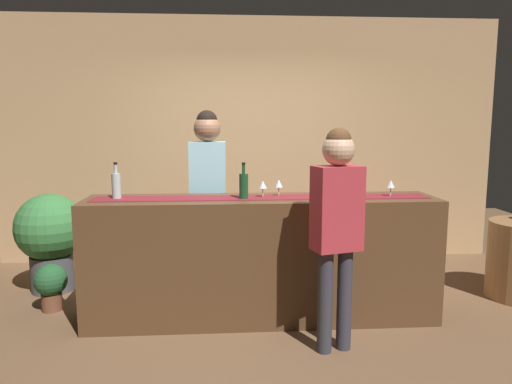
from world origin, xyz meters
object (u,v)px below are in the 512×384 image
customer_sipping (337,217)px  wine_glass_far_end (391,184)px  wine_glass_near_customer (263,185)px  wine_bottle_green (244,186)px  bartender (208,182)px  wine_bottle_clear (116,185)px  potted_plant_small (51,284)px  potted_plant_tall (50,235)px  wine_glass_mid_counter (279,184)px

customer_sipping → wine_glass_far_end: bearing=29.8°
wine_glass_near_customer → customer_sipping: customer_sipping is taller
wine_bottle_green → bartender: size_ratio=0.17×
wine_bottle_clear → customer_sipping: customer_sipping is taller
wine_bottle_green → potted_plant_small: wine_bottle_green is taller
customer_sipping → potted_plant_tall: (-2.52, 1.47, -0.44)m
wine_bottle_clear → potted_plant_small: wine_bottle_clear is taller
wine_glass_near_customer → wine_glass_far_end: size_ratio=1.00×
wine_glass_mid_counter → customer_sipping: size_ratio=0.09×
wine_bottle_green → customer_sipping: bearing=-42.2°
wine_bottle_clear → wine_bottle_green: bearing=-4.9°
wine_bottle_clear → wine_glass_far_end: bearing=-1.3°
customer_sipping → potted_plant_small: (-2.35, 0.93, -0.76)m
potted_plant_small → customer_sipping: bearing=-21.6°
wine_bottle_clear → wine_bottle_green: 1.05m
wine_bottle_clear → wine_bottle_green: same height
wine_bottle_clear → potted_plant_small: bearing=158.4°
wine_bottle_clear → potted_plant_tall: size_ratio=0.31×
bartender → potted_plant_small: size_ratio=4.19×
wine_glass_near_customer → wine_glass_far_end: (1.08, -0.04, 0.00)m
wine_bottle_clear → customer_sipping: (1.68, -0.67, -0.16)m
wine_bottle_green → customer_sipping: 0.88m
wine_bottle_clear → wine_glass_far_end: 2.29m
wine_bottle_green → wine_glass_near_customer: bearing=24.3°
wine_glass_mid_counter → wine_glass_far_end: size_ratio=1.00×
wine_bottle_green → wine_glass_near_customer: 0.18m
wine_bottle_clear → wine_glass_far_end: size_ratio=2.10×
bartender → potted_plant_small: (-1.40, -0.29, -0.87)m
wine_bottle_clear → wine_glass_mid_counter: size_ratio=2.10×
wine_glass_near_customer → wine_glass_mid_counter: 0.16m
wine_glass_mid_counter → customer_sipping: customer_sipping is taller
wine_glass_far_end → potted_plant_small: wine_glass_far_end is taller
wine_bottle_green → wine_glass_far_end: (1.24, 0.04, -0.01)m
wine_glass_near_customer → wine_bottle_clear: bearing=179.3°
wine_bottle_green → potted_plant_small: size_ratio=0.71×
wine_bottle_green → wine_glass_mid_counter: bearing=24.4°
wine_glass_mid_counter → customer_sipping: bearing=-65.1°
wine_bottle_clear → customer_sipping: 1.82m
customer_sipping → potted_plant_tall: size_ratio=1.67×
wine_bottle_clear → wine_glass_near_customer: (1.21, -0.02, -0.01)m
potted_plant_tall → wine_bottle_green: bearing=-25.3°
bartender → wine_glass_near_customer: bearing=131.3°
wine_glass_mid_counter → wine_bottle_clear: bearing=-177.9°
wine_bottle_clear → potted_plant_small: (-0.67, 0.26, -0.92)m
wine_bottle_clear → wine_glass_mid_counter: bearing=2.1°
wine_bottle_green → customer_sipping: customer_sipping is taller
wine_glass_near_customer → potted_plant_tall: size_ratio=0.15×
wine_glass_near_customer → potted_plant_small: wine_glass_near_customer is taller
potted_plant_tall → customer_sipping: bearing=-30.2°
wine_bottle_green → potted_plant_small: bearing=168.3°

